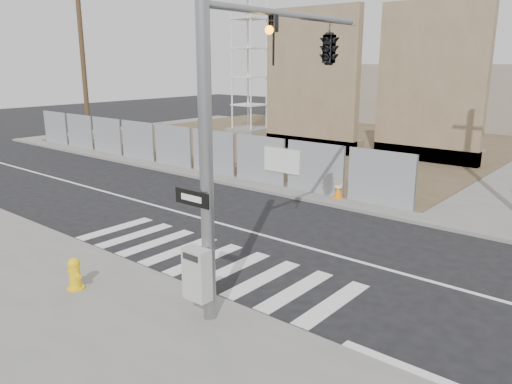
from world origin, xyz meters
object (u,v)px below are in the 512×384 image
Objects in this scene: signal_pole at (293,79)px; traffic_cone_a at (94,143)px; fire_hydrant at (75,274)px; traffic_cone_d at (338,189)px; crane_tower at (249,5)px; traffic_cone_b at (152,153)px; traffic_cone_c at (233,168)px.

traffic_cone_a is (-19.83, 7.43, -4.36)m from signal_pole.
fire_hydrant is 10.69m from traffic_cone_d.
crane_tower reaches higher than traffic_cone_b.
traffic_cone_a is at bearing 157.94° from fire_hydrant.
traffic_cone_b reaches higher than traffic_cone_a.
signal_pole reaches higher than fire_hydrant.
fire_hydrant is at bearing -58.10° from crane_tower.
crane_tower is at bearing 132.57° from signal_pole.
traffic_cone_d is (5.71, -0.31, -0.00)m from traffic_cone_c.
traffic_cone_c reaches higher than traffic_cone_d.
crane_tower is at bearing 127.44° from traffic_cone_c.
traffic_cone_b is (5.60, -0.17, 0.06)m from traffic_cone_a.
signal_pole is 0.39× the size of crane_tower.
fire_hydrant is at bearing -45.24° from traffic_cone_b.
fire_hydrant reaches higher than traffic_cone_a.
traffic_cone_d is at bearing -1.75° from traffic_cone_a.
traffic_cone_a is 0.90× the size of traffic_cone_c.
traffic_cone_a is at bearing 178.25° from traffic_cone_d.
traffic_cone_a is (-2.33, -11.62, -8.60)m from crane_tower.
traffic_cone_a is 0.82× the size of traffic_cone_b.
fire_hydrant is (14.20, -22.82, -8.54)m from crane_tower.
traffic_cone_b is 5.79m from traffic_cone_c.
traffic_cone_b is 1.10× the size of traffic_cone_d.
crane_tower is 14.64m from traffic_cone_a.
traffic_cone_d is (17.10, -0.52, 0.03)m from traffic_cone_a.
traffic_cone_b is at bearing -74.51° from crane_tower.
traffic_cone_c is (9.06, -11.83, -8.57)m from crane_tower.
signal_pole reaches higher than traffic_cone_c.
traffic_cone_b is (3.27, -11.79, -8.53)m from crane_tower.
signal_pole is at bearing -40.54° from traffic_cone_c.
traffic_cone_d is (14.77, -12.14, -8.57)m from crane_tower.
traffic_cone_d is at bearing 111.55° from signal_pole.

